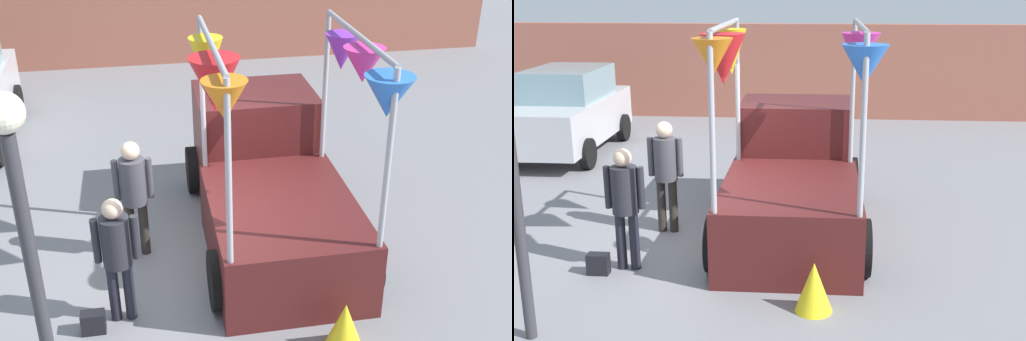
# 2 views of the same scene
# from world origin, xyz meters

# --- Properties ---
(ground_plane) EXTENTS (60.00, 60.00, 0.00)m
(ground_plane) POSITION_xyz_m (0.00, 0.00, 0.00)
(ground_plane) COLOR slate
(vendor_truck) EXTENTS (2.46, 4.14, 3.17)m
(vendor_truck) POSITION_xyz_m (1.22, 0.76, 0.90)
(vendor_truck) COLOR #4C1919
(vendor_truck) RESTS_ON ground
(parked_car) EXTENTS (1.88, 4.00, 1.88)m
(parked_car) POSITION_xyz_m (-3.93, 4.97, 0.94)
(parked_car) COLOR #B7B7BC
(parked_car) RESTS_ON ground
(person_customer) EXTENTS (0.53, 0.34, 1.65)m
(person_customer) POSITION_xyz_m (-0.89, -0.95, 0.99)
(person_customer) COLOR black
(person_customer) RESTS_ON ground
(person_vendor) EXTENTS (0.53, 0.34, 1.71)m
(person_vendor) POSITION_xyz_m (-0.67, 0.41, 1.04)
(person_vendor) COLOR #2D2823
(person_vendor) RESTS_ON ground
(handbag) EXTENTS (0.28, 0.16, 0.28)m
(handbag) POSITION_xyz_m (-1.24, -1.15, 0.14)
(handbag) COLOR black
(handbag) RESTS_ON ground
(brick_boundary_wall) EXTENTS (18.00, 0.36, 2.60)m
(brick_boundary_wall) POSITION_xyz_m (0.00, 9.32, 1.30)
(brick_boundary_wall) COLOR #9E5947
(brick_boundary_wall) RESTS_ON ground
(folded_kite_bundle_sunflower) EXTENTS (0.62, 0.62, 0.60)m
(folded_kite_bundle_sunflower) POSITION_xyz_m (1.57, -1.93, 0.30)
(folded_kite_bundle_sunflower) COLOR yellow
(folded_kite_bundle_sunflower) RESTS_ON ground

